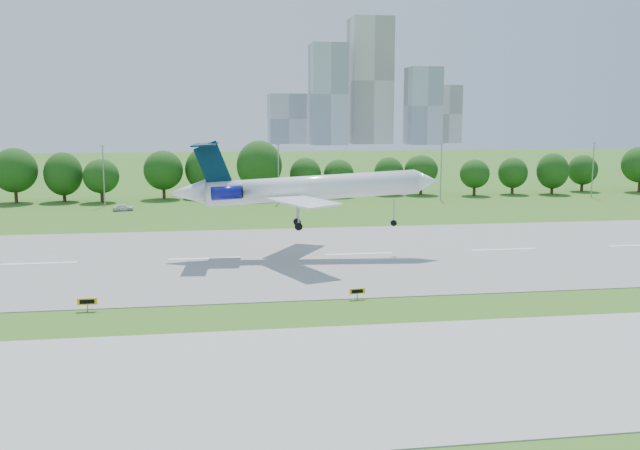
% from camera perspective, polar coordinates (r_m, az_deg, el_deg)
% --- Properties ---
extents(ground, '(600.00, 600.00, 0.00)m').
position_cam_1_polar(ground, '(67.23, -9.37, -6.90)').
color(ground, '#35691B').
rests_on(ground, ground).
extents(runway, '(400.00, 45.00, 0.08)m').
position_cam_1_polar(runway, '(91.55, -9.25, -2.68)').
color(runway, gray).
rests_on(runway, ground).
extents(taxiway, '(400.00, 23.00, 0.08)m').
position_cam_1_polar(taxiway, '(50.11, -9.53, -12.38)').
color(taxiway, '#ADADA8').
rests_on(taxiway, ground).
extents(tree_line, '(288.40, 8.40, 10.40)m').
position_cam_1_polar(tree_line, '(157.22, -9.16, 4.32)').
color(tree_line, '#382314').
rests_on(tree_line, ground).
extents(light_poles, '(175.90, 0.25, 12.19)m').
position_cam_1_polar(light_poles, '(147.27, -10.16, 4.06)').
color(light_poles, gray).
rests_on(light_poles, ground).
extents(skyline, '(127.00, 52.00, 80.00)m').
position_cam_1_polar(skyline, '(466.23, 3.53, 10.25)').
color(skyline, '#B2B2B7').
rests_on(skyline, ground).
extents(airliner, '(34.19, 24.81, 11.25)m').
position_cam_1_polar(airliner, '(91.04, -1.74, 3.00)').
color(airliner, white).
rests_on(airliner, ground).
extents(taxi_sign_centre, '(1.79, 0.24, 1.26)m').
position_cam_1_polar(taxi_sign_centre, '(69.82, -18.12, -5.85)').
color(taxi_sign_centre, gray).
rests_on(taxi_sign_centre, ground).
extents(taxi_sign_right, '(1.61, 0.39, 1.13)m').
position_cam_1_polar(taxi_sign_right, '(70.71, 3.00, -5.32)').
color(taxi_sign_right, gray).
rests_on(taxi_sign_right, ground).
extents(service_vehicle_b, '(4.07, 2.27, 1.31)m').
position_cam_1_polar(service_vehicle_b, '(141.04, -15.48, 1.36)').
color(service_vehicle_b, silver).
rests_on(service_vehicle_b, ground).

